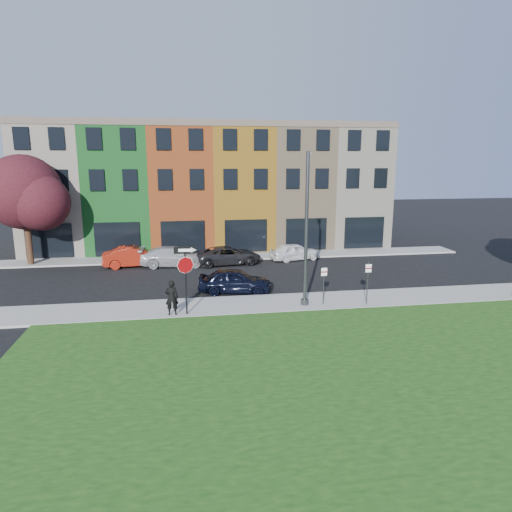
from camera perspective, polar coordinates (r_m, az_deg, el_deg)
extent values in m
plane|color=black|center=(21.70, 4.52, -8.51)|extent=(120.00, 120.00, 0.00)
cube|color=gray|center=(24.91, 7.42, -5.66)|extent=(40.00, 3.00, 0.12)
cube|color=gray|center=(35.59, -5.81, -0.17)|extent=(40.00, 2.40, 0.12)
cube|color=beige|center=(42.25, -23.08, 7.66)|extent=(5.00, 10.00, 10.00)
cube|color=#23812E|center=(41.33, -16.29, 8.06)|extent=(5.00, 10.00, 10.00)
cube|color=#CC5622|center=(41.00, -9.28, 8.35)|extent=(5.00, 10.00, 10.00)
cube|color=orange|center=(41.28, -2.25, 8.53)|extent=(5.00, 10.00, 10.00)
cube|color=#927C5E|center=(42.16, 4.59, 8.58)|extent=(5.00, 10.00, 10.00)
cube|color=#BDB4A0|center=(43.60, 11.07, 8.51)|extent=(5.00, 10.00, 10.00)
cube|color=black|center=(36.46, -5.17, 2.45)|extent=(30.00, 0.12, 2.60)
cylinder|color=black|center=(22.41, -8.76, -3.17)|extent=(0.08, 0.08, 3.31)
cylinder|color=white|center=(22.19, -8.83, -1.12)|extent=(0.84, 0.08, 0.84)
cylinder|color=maroon|center=(22.16, -8.83, -1.13)|extent=(0.80, 0.07, 0.80)
cube|color=black|center=(22.03, -8.89, 0.72)|extent=(1.05, 0.11, 0.34)
cube|color=white|center=(22.00, -8.89, 0.71)|extent=(0.66, 0.06, 0.14)
imported|color=black|center=(22.64, -10.50, -5.14)|extent=(0.64, 0.42, 1.74)
imported|color=black|center=(26.33, -2.65, -3.10)|extent=(3.07, 4.74, 1.43)
imported|color=maroon|center=(33.65, -14.89, -0.07)|extent=(2.48, 4.78, 1.47)
imported|color=#AAAAAF|center=(33.22, -10.20, -0.06)|extent=(2.49, 5.07, 1.41)
imported|color=black|center=(33.34, -3.47, 0.08)|extent=(3.20, 5.22, 1.32)
imported|color=white|center=(34.75, 4.88, 0.55)|extent=(3.37, 4.58, 1.31)
cylinder|color=#404245|center=(23.23, 6.31, 3.20)|extent=(0.18, 0.18, 7.86)
cylinder|color=#404245|center=(24.11, 6.10, -5.71)|extent=(0.40, 0.40, 0.30)
cylinder|color=#404245|center=(23.94, 6.58, 12.67)|extent=(0.68, 1.95, 0.12)
cube|color=#404245|center=(25.04, 6.63, 12.53)|extent=(0.40, 0.60, 0.16)
cylinder|color=#404245|center=(24.10, 8.44, -3.64)|extent=(0.05, 0.05, 2.03)
cube|color=white|center=(23.88, 8.51, -1.98)|extent=(0.32, 0.05, 0.42)
cube|color=maroon|center=(23.87, 8.53, -1.99)|extent=(0.32, 0.04, 0.06)
cylinder|color=#404245|center=(24.38, 13.77, -3.37)|extent=(0.05, 0.05, 2.29)
cube|color=white|center=(24.15, 13.89, -1.50)|extent=(0.32, 0.02, 0.42)
cube|color=maroon|center=(24.13, 13.91, -1.51)|extent=(0.32, 0.01, 0.06)
cylinder|color=black|center=(36.45, -26.53, 1.66)|extent=(0.44, 0.44, 3.33)
sphere|color=black|center=(36.05, -27.06, 7.12)|extent=(5.22, 5.22, 5.22)
sphere|color=black|center=(34.97, -25.31, 6.09)|extent=(3.92, 3.92, 3.92)
sphere|color=black|center=(37.32, -28.28, 6.32)|extent=(3.65, 3.65, 3.65)
sphere|color=black|center=(36.42, -26.56, 8.65)|extent=(3.13, 3.13, 3.13)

